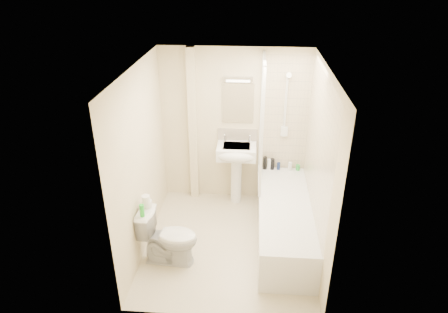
{
  "coord_description": "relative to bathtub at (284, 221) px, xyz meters",
  "views": [
    {
      "loc": [
        0.28,
        -4.34,
        3.49
      ],
      "look_at": [
        -0.07,
        0.2,
        1.22
      ],
      "focal_mm": 32.0,
      "sensor_mm": 36.0,
      "label": 1
    }
  ],
  "objects": [
    {
      "name": "green_bottle",
      "position": [
        -1.74,
        -0.66,
        0.52
      ],
      "size": [
        0.06,
        0.06,
        0.16
      ],
      "primitive_type": "cylinder",
      "color": "green",
      "rests_on": "toilet"
    },
    {
      "name": "mirror",
      "position": [
        -0.7,
        1.07,
        1.29
      ],
      "size": [
        0.46,
        0.01,
        0.6
      ],
      "primitive_type": "cube",
      "color": "white",
      "rests_on": "wall_back"
    },
    {
      "name": "ceiling",
      "position": [
        -0.75,
        -0.17,
        2.11
      ],
      "size": [
        2.2,
        2.5,
        0.02
      ],
      "primitive_type": "cube",
      "color": "white",
      "rests_on": "wall_back"
    },
    {
      "name": "wall_back",
      "position": [
        -0.75,
        1.08,
        0.91
      ],
      "size": [
        2.2,
        0.02,
        2.4
      ],
      "primitive_type": "cube",
      "color": "beige",
      "rests_on": "ground"
    },
    {
      "name": "pedestal_sink",
      "position": [
        -0.7,
        0.84,
        0.5
      ],
      "size": [
        0.58,
        0.52,
        1.12
      ],
      "color": "white",
      "rests_on": "ground"
    },
    {
      "name": "toilet_roll_lower",
      "position": [
        -1.73,
        -0.46,
        0.49
      ],
      "size": [
        0.11,
        0.11,
        0.09
      ],
      "primitive_type": "cylinder",
      "color": "white",
      "rests_on": "toilet"
    },
    {
      "name": "bottle_green",
      "position": [
        0.25,
        0.99,
        0.3
      ],
      "size": [
        0.06,
        0.06,
        0.09
      ],
      "primitive_type": "cylinder",
      "color": "green",
      "rests_on": "bathtub"
    },
    {
      "name": "splashback",
      "position": [
        -0.7,
        1.07,
        0.74
      ],
      "size": [
        0.6,
        0.02,
        0.3
      ],
      "primitive_type": "cube",
      "color": "beige",
      "rests_on": "wall_back"
    },
    {
      "name": "bottle_black_b",
      "position": [
        -0.15,
        0.99,
        0.35
      ],
      "size": [
        0.06,
        0.06,
        0.18
      ],
      "primitive_type": "cylinder",
      "color": "black",
      "rests_on": "bathtub"
    },
    {
      "name": "tile_back",
      "position": [
        0.0,
        1.07,
        1.14
      ],
      "size": [
        0.7,
        0.01,
        1.75
      ],
      "primitive_type": "cube",
      "color": "beige",
      "rests_on": "wall_back"
    },
    {
      "name": "shower_screen",
      "position": [
        -0.35,
        0.63,
        1.16
      ],
      "size": [
        0.04,
        0.92,
        1.8
      ],
      "color": "white",
      "rests_on": "bathtub"
    },
    {
      "name": "wall_left",
      "position": [
        -1.85,
        -0.17,
        0.91
      ],
      "size": [
        0.02,
        2.5,
        2.4
      ],
      "primitive_type": "cube",
      "color": "beige",
      "rests_on": "ground"
    },
    {
      "name": "bottle_black_a",
      "position": [
        -0.26,
        0.99,
        0.36
      ],
      "size": [
        0.06,
        0.06,
        0.21
      ],
      "primitive_type": "cylinder",
      "color": "black",
      "rests_on": "bathtub"
    },
    {
      "name": "bottle_blue",
      "position": [
        -0.05,
        0.99,
        0.32
      ],
      "size": [
        0.05,
        0.05,
        0.11
      ],
      "primitive_type": "cylinder",
      "color": "navy",
      "rests_on": "bathtub"
    },
    {
      "name": "pipe_boxing",
      "position": [
        -1.37,
        1.02,
        0.91
      ],
      "size": [
        0.12,
        0.12,
        2.4
      ],
      "primitive_type": "cube",
      "color": "beige",
      "rests_on": "ground"
    },
    {
      "name": "strip_light",
      "position": [
        -0.7,
        1.04,
        1.66
      ],
      "size": [
        0.42,
        0.07,
        0.07
      ],
      "primitive_type": "cube",
      "color": "silver",
      "rests_on": "wall_back"
    },
    {
      "name": "toilet",
      "position": [
        -1.47,
        -0.56,
        0.08
      ],
      "size": [
        0.52,
        0.78,
        0.73
      ],
      "primitive_type": "imported",
      "rotation": [
        0.0,
        0.0,
        1.49
      ],
      "color": "white",
      "rests_on": "ground"
    },
    {
      "name": "floor",
      "position": [
        -0.75,
        -0.17,
        -0.29
      ],
      "size": [
        2.5,
        2.5,
        0.0
      ],
      "primitive_type": "plane",
      "color": "beige",
      "rests_on": "ground"
    },
    {
      "name": "tile_right",
      "position": [
        0.34,
        0.0,
        1.14
      ],
      "size": [
        0.01,
        2.1,
        1.75
      ],
      "primitive_type": "cube",
      "color": "beige",
      "rests_on": "wall_right"
    },
    {
      "name": "toilet_roll_upper",
      "position": [
        -1.73,
        -0.51,
        0.58
      ],
      "size": [
        0.1,
        0.1,
        0.1
      ],
      "primitive_type": "cylinder",
      "color": "white",
      "rests_on": "toilet_roll_lower"
    },
    {
      "name": "bottle_white_b",
      "position": [
        0.12,
        0.99,
        0.32
      ],
      "size": [
        0.06,
        0.06,
        0.13
      ],
      "primitive_type": "cylinder",
      "color": "white",
      "rests_on": "bathtub"
    },
    {
      "name": "shower_fixture",
      "position": [
        -0.0,
        1.02,
        1.26
      ],
      "size": [
        0.1,
        0.16,
        0.99
      ],
      "color": "white",
      "rests_on": "wall_back"
    },
    {
      "name": "bathtub",
      "position": [
        0.0,
        0.0,
        0.0
      ],
      "size": [
        0.7,
        2.1,
        0.55
      ],
      "color": "white",
      "rests_on": "ground"
    },
    {
      "name": "bottle_white_a",
      "position": [
        -0.2,
        0.99,
        0.34
      ],
      "size": [
        0.06,
        0.06,
        0.17
      ],
      "primitive_type": "cylinder",
      "color": "white",
      "rests_on": "bathtub"
    },
    {
      "name": "wall_right",
      "position": [
        0.35,
        -0.17,
        0.91
      ],
      "size": [
        0.02,
        2.5,
        2.4
      ],
      "primitive_type": "cube",
      "color": "beige",
      "rests_on": "ground"
    }
  ]
}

